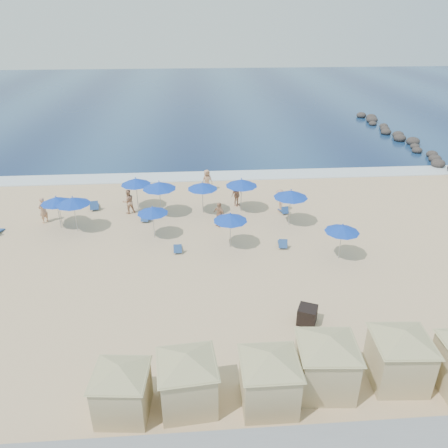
{
  "coord_description": "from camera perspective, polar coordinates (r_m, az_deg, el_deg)",
  "views": [
    {
      "loc": [
        0.12,
        -21.83,
        13.67
      ],
      "look_at": [
        1.96,
        3.0,
        1.35
      ],
      "focal_mm": 35.0,
      "sensor_mm": 36.0,
      "label": 1
    }
  ],
  "objects": [
    {
      "name": "cabana_4",
      "position": [
        19.16,
        22.13,
        -14.93
      ],
      "size": [
        4.55,
        4.55,
        2.86
      ],
      "color": "#C6B287",
      "rests_on": "ground"
    },
    {
      "name": "surf_line",
      "position": [
        39.74,
        -4.18,
        6.2
      ],
      "size": [
        160.0,
        2.5,
        0.08
      ],
      "primitive_type": "cube",
      "color": "white",
      "rests_on": "ground"
    },
    {
      "name": "umbrella_6",
      "position": [
        28.54,
        -9.32,
        1.79
      ],
      "size": [
        2.01,
        2.01,
        2.28
      ],
      "color": "#A5A8AD",
      "rests_on": "ground"
    },
    {
      "name": "beach_chair_4",
      "position": [
        28.09,
        7.67,
        -2.51
      ],
      "size": [
        0.69,
        1.26,
        0.66
      ],
      "color": "#254989",
      "rests_on": "ground"
    },
    {
      "name": "beachgoer_1",
      "position": [
        32.91,
        -12.39,
        2.89
      ],
      "size": [
        1.09,
        0.98,
        1.83
      ],
      "primitive_type": "imported",
      "rotation": [
        0.0,
        0.0,
        3.53
      ],
      "color": "tan",
      "rests_on": "ground"
    },
    {
      "name": "beachgoer_2",
      "position": [
        30.19,
        -0.65,
        1.29
      ],
      "size": [
        1.01,
        1.07,
        1.78
      ],
      "primitive_type": "imported",
      "rotation": [
        0.0,
        0.0,
        5.42
      ],
      "color": "tan",
      "rests_on": "ground"
    },
    {
      "name": "umbrella_10",
      "position": [
        30.15,
        8.73,
        3.91
      ],
      "size": [
        2.35,
        2.35,
        2.68
      ],
      "color": "#A5A8AD",
      "rests_on": "ground"
    },
    {
      "name": "umbrella_7",
      "position": [
        31.68,
        -2.83,
        5.01
      ],
      "size": [
        2.2,
        2.2,
        2.5
      ],
      "color": "#A5A8AD",
      "rests_on": "ground"
    },
    {
      "name": "beachgoer_3",
      "position": [
        32.72,
        7.3,
        3.07
      ],
      "size": [
        0.73,
        1.17,
        1.73
      ],
      "primitive_type": "imported",
      "rotation": [
        0.0,
        0.0,
        4.8
      ],
      "color": "tan",
      "rests_on": "ground"
    },
    {
      "name": "beachgoer_4",
      "position": [
        36.29,
        -2.24,
        5.72
      ],
      "size": [
        1.04,
        0.88,
        1.81
      ],
      "primitive_type": "imported",
      "rotation": [
        0.0,
        0.0,
        0.41
      ],
      "color": "tan",
      "rests_on": "ground"
    },
    {
      "name": "beachgoer_0",
      "position": [
        33.23,
        -22.57,
        1.69
      ],
      "size": [
        0.73,
        0.82,
        1.88
      ],
      "primitive_type": "imported",
      "rotation": [
        0.0,
        0.0,
        4.18
      ],
      "color": "tan",
      "rests_on": "ground"
    },
    {
      "name": "umbrella_3",
      "position": [
        30.63,
        -19.14,
        2.88
      ],
      "size": [
        2.26,
        2.26,
        2.57
      ],
      "color": "#A5A8AD",
      "rests_on": "ground"
    },
    {
      "name": "beachgoer_5",
      "position": [
        33.44,
        1.67,
        3.85
      ],
      "size": [
        1.08,
        0.99,
        1.78
      ],
      "primitive_type": "imported",
      "rotation": [
        0.0,
        0.0,
        0.69
      ],
      "color": "tan",
      "rests_on": "ground"
    },
    {
      "name": "cabana_1",
      "position": [
        17.09,
        -4.84,
        -18.78
      ],
      "size": [
        4.39,
        4.39,
        2.77
      ],
      "color": "#C6B287",
      "rests_on": "ground"
    },
    {
      "name": "cabana_3",
      "position": [
        18.01,
        13.32,
        -16.37
      ],
      "size": [
        4.61,
        4.61,
        2.9
      ],
      "color": "#C6B287",
      "rests_on": "ground"
    },
    {
      "name": "umbrella_9",
      "position": [
        31.9,
        2.3,
        5.43
      ],
      "size": [
        2.33,
        2.33,
        2.65
      ],
      "color": "#A5A8AD",
      "rests_on": "ground"
    },
    {
      "name": "umbrella_11",
      "position": [
        26.62,
        15.2,
        -0.57
      ],
      "size": [
        2.07,
        2.07,
        2.35
      ],
      "color": "#A5A8AD",
      "rests_on": "ground"
    },
    {
      "name": "cabana_2",
      "position": [
        17.15,
        5.97,
        -18.63
      ],
      "size": [
        4.44,
        4.44,
        2.78
      ],
      "color": "#C6B287",
      "rests_on": "ground"
    },
    {
      "name": "ocean",
      "position": [
        78.03,
        -4.44,
        16.19
      ],
      "size": [
        160.0,
        80.0,
        0.06
      ],
      "primitive_type": "cube",
      "color": "#0D234C",
      "rests_on": "ground"
    },
    {
      "name": "ground",
      "position": [
        25.75,
        -3.88,
        -5.79
      ],
      "size": [
        160.0,
        160.0,
        0.0
      ],
      "primitive_type": "plane",
      "color": "#D9B689",
      "rests_on": "ground"
    },
    {
      "name": "beach_chair_1",
      "position": [
        34.49,
        -16.58,
        2.32
      ],
      "size": [
        0.87,
        1.49,
        0.77
      ],
      "color": "#254989",
      "rests_on": "ground"
    },
    {
      "name": "umbrella_5",
      "position": [
        31.5,
        -8.47,
        5.03
      ],
      "size": [
        2.41,
        2.41,
        2.74
      ],
      "color": "#A5A8AD",
      "rests_on": "ground"
    },
    {
      "name": "trash_bin",
      "position": [
        21.8,
        10.81,
        -11.61
      ],
      "size": [
        1.15,
        1.15,
        0.87
      ],
      "primitive_type": "cube",
      "rotation": [
        0.0,
        0.0,
        -0.43
      ],
      "color": "black",
      "rests_on": "ground"
    },
    {
      "name": "beach_chair_2",
      "position": [
        31.72,
        -10.2,
        0.82
      ],
      "size": [
        0.68,
        1.26,
        0.66
      ],
      "color": "#254989",
      "rests_on": "ground"
    },
    {
      "name": "cabana_0",
      "position": [
        17.27,
        -13.3,
        -19.55
      ],
      "size": [
        4.05,
        4.05,
        2.55
      ],
      "color": "#C6B287",
      "rests_on": "ground"
    },
    {
      "name": "beach_chair_5",
      "position": [
        32.73,
        7.81,
        1.79
      ],
      "size": [
        0.65,
        1.17,
        0.61
      ],
      "color": "#254989",
      "rests_on": "ground"
    },
    {
      "name": "umbrella_2",
      "position": [
        32.12,
        -20.86,
        2.81
      ],
      "size": [
        1.8,
        1.8,
        2.05
      ],
      "color": "#A5A8AD",
      "rests_on": "ground"
    },
    {
      "name": "umbrella_4",
      "position": [
        33.04,
        -11.46,
        5.47
      ],
      "size": [
        2.22,
        2.22,
        2.53
      ],
      "color": "#A5A8AD",
      "rests_on": "ground"
    },
    {
      "name": "umbrella_8",
      "position": [
        26.92,
        0.84,
        0.89
      ],
      "size": [
        2.13,
        2.13,
        2.43
      ],
      "color": "#A5A8AD",
      "rests_on": "ground"
    },
    {
      "name": "rock_jetty",
      "position": [
        54.14,
        22.47,
        10.14
      ],
      "size": [
        2.56,
        26.66,
        0.96
      ],
      "color": "#282321",
      "rests_on": "ground"
    },
    {
      "name": "umbrella_1",
      "position": [
        31.55,
        -21.07,
        2.93
      ],
      "size": [
        2.1,
        2.1,
        2.39
      ],
      "color": "#A5A8AD",
      "rests_on": "ground"
    },
    {
      "name": "beach_chair_3",
      "position": [
        27.45,
        -6.06,
        -3.18
      ],
      "size": [
        0.55,
        1.15,
        0.63
      ],
      "color": "#254989",
      "rests_on": "ground"
    }
  ]
}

